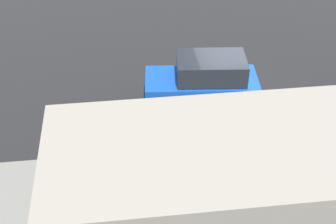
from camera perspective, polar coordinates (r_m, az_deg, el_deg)
The scene contains 8 objects.
ground_plane at distance 17.59m, azimuth 7.56°, elevation 1.63°, with size 60.00×60.00×0.00m, color black.
kerb_strip at distance 14.49m, azimuth 11.32°, elevation -7.83°, with size 24.00×3.20×0.04m, color slate.
moving_hatchback at distance 16.43m, azimuth 4.38°, elevation 3.42°, with size 4.05×2.07×2.06m.
fire_hydrant at distance 14.56m, azimuth -2.68°, elevation -4.67°, with size 0.42×0.31×0.80m.
pedestrian at distance 14.04m, azimuth -6.41°, elevation -3.76°, with size 0.31×0.56×1.62m.
metal_railing at distance 13.95m, azimuth 19.77°, elevation -7.71°, with size 9.28×0.04×1.05m.
sign_post at distance 13.36m, azimuth -8.05°, elevation -2.92°, with size 0.07×0.44×2.40m.
puddle_patch at distance 16.62m, azimuth 0.04°, elevation -0.35°, with size 2.69×2.69×0.01m, color black.
Camera 1 is at (4.02, 13.89, 10.01)m, focal length 50.00 mm.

